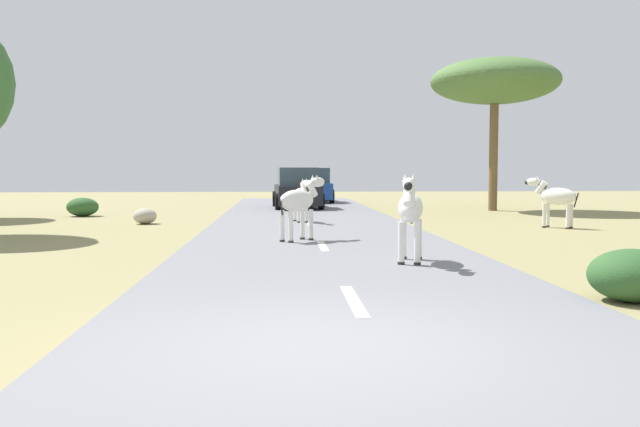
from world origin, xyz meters
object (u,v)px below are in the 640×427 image
Objects in this scene: car_1 at (297,189)px; tree_0 at (495,82)px; zebra_0 at (410,210)px; car_0 at (312,186)px; bush_1 at (83,207)px; rock_1 at (145,216)px; bush_0 at (633,275)px; zebra_3 at (299,201)px; zebra_2 at (555,197)px; zebra_1 at (301,196)px.

tree_0 reaches higher than car_1.
car_1 is (-1.53, 17.04, -0.14)m from zebra_0.
zebra_0 is at bearing -87.60° from car_1.
zebra_0 is 0.37× the size of car_1.
car_0 reaches higher than bush_1.
car_1 is 6.02× the size of rock_1.
tree_0 is (7.21, -6.83, 4.45)m from car_0.
tree_0 reaches higher than rock_1.
rock_1 is at bearing 124.40° from bush_0.
car_0 is (1.19, 18.48, -0.12)m from zebra_3.
zebra_2 is at bearing -68.29° from car_0.
car_1 is 3.89× the size of bush_1.
zebra_1 is 8.73m from bush_1.
car_1 reaches higher than zebra_3.
tree_0 reaches higher than zebra_1.
car_0 is 5.28m from car_1.
car_0 reaches higher than zebra_0.
car_1 is (0.09, 7.83, -0.03)m from zebra_1.
zebra_3 is 0.25× the size of tree_0.
zebra_2 is 12.42m from rock_1.
car_0 reaches higher than zebra_1.
zebra_0 is 22.25m from car_0.
zebra_2 is 1.34× the size of bush_0.
car_1 reaches higher than zebra_2.
car_0 is at bearing 66.91° from zebra_2.
car_1 is at bearing -71.03° from zebra_0.
zebra_2 is (5.71, 7.23, -0.09)m from zebra_0.
zebra_3 is 13.28m from car_1.
bush_0 is at bearing -154.28° from zebra_2.
zebra_0 reaches higher than zebra_1.
car_0 is (-6.36, 15.01, -0.06)m from zebra_2.
tree_0 reaches higher than bush_1.
zebra_1 is 0.33× the size of car_0.
zebra_1 is 5.46m from zebra_3.
zebra_2 is 12.19m from car_1.
zebra_2 is 11.16m from bush_0.
zebra_3 is at bearing -94.09° from car_1.
zebra_3 is 0.35× the size of car_0.
car_1 reaches higher than rock_1.
bush_0 is 15.45m from rock_1.
car_0 is at bearing 129.94° from zebra_3.
car_1 is at bearing -100.95° from zebra_1.
zebra_2 is 9.32m from tree_0.
car_1 reaches higher than bush_1.
zebra_1 is 1.29× the size of bush_1.
tree_0 reaches higher than zebra_3.
car_1 is at bearing 80.38° from zebra_2.
bush_1 is (-11.69, 16.35, 0.00)m from bush_0.
bush_0 is 1.00× the size of bush_1.
tree_0 is 8.51× the size of rock_1.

